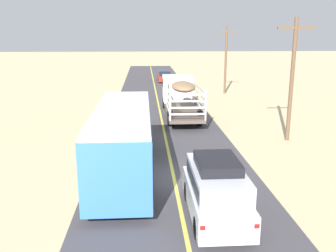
{
  "coord_description": "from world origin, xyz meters",
  "views": [
    {
      "loc": [
        -1.31,
        -16.13,
        6.57
      ],
      "look_at": [
        0.0,
        4.16,
        1.44
      ],
      "focal_mm": 39.59,
      "sensor_mm": 36.0,
      "label": 1
    }
  ],
  "objects_px": {
    "suv_near": "(216,189)",
    "power_pole_mid": "(226,58)",
    "livestock_truck": "(179,92)",
    "power_pole_near": "(292,76)",
    "bus": "(123,139)",
    "car_far": "(165,76)"
  },
  "relations": [
    {
      "from": "suv_near",
      "to": "power_pole_mid",
      "type": "bearing_deg",
      "value": 77.21
    },
    {
      "from": "suv_near",
      "to": "livestock_truck",
      "type": "relative_size",
      "value": 0.48
    },
    {
      "from": "power_pole_mid",
      "to": "power_pole_near",
      "type": "bearing_deg",
      "value": -90.0
    },
    {
      "from": "bus",
      "to": "power_pole_mid",
      "type": "height_order",
      "value": "power_pole_mid"
    },
    {
      "from": "livestock_truck",
      "to": "bus",
      "type": "bearing_deg",
      "value": -105.82
    },
    {
      "from": "livestock_truck",
      "to": "power_pole_near",
      "type": "xyz_separation_m",
      "value": [
        6.04,
        -8.59,
        2.22
      ]
    },
    {
      "from": "power_pole_mid",
      "to": "car_far",
      "type": "bearing_deg",
      "value": 119.31
    },
    {
      "from": "power_pole_near",
      "to": "power_pole_mid",
      "type": "height_order",
      "value": "power_pole_near"
    },
    {
      "from": "suv_near",
      "to": "power_pole_near",
      "type": "xyz_separation_m",
      "value": [
        6.42,
        9.74,
        2.86
      ]
    },
    {
      "from": "car_far",
      "to": "bus",
      "type": "bearing_deg",
      "value": -96.34
    },
    {
      "from": "power_pole_near",
      "to": "livestock_truck",
      "type": "bearing_deg",
      "value": 125.09
    },
    {
      "from": "livestock_truck",
      "to": "car_far",
      "type": "height_order",
      "value": "livestock_truck"
    },
    {
      "from": "bus",
      "to": "power_pole_near",
      "type": "distance_m",
      "value": 11.47
    },
    {
      "from": "car_far",
      "to": "suv_near",
      "type": "bearing_deg",
      "value": -90.46
    },
    {
      "from": "car_far",
      "to": "power_pole_mid",
      "type": "distance_m",
      "value": 12.88
    },
    {
      "from": "power_pole_near",
      "to": "power_pole_mid",
      "type": "xyz_separation_m",
      "value": [
        0.0,
        18.56,
        -0.09
      ]
    },
    {
      "from": "bus",
      "to": "suv_near",
      "type": "bearing_deg",
      "value": -51.93
    },
    {
      "from": "bus",
      "to": "power_pole_mid",
      "type": "bearing_deg",
      "value": 67.3
    },
    {
      "from": "livestock_truck",
      "to": "power_pole_near",
      "type": "relative_size",
      "value": 1.3
    },
    {
      "from": "livestock_truck",
      "to": "bus",
      "type": "distance_m",
      "value": 14.37
    },
    {
      "from": "livestock_truck",
      "to": "power_pole_mid",
      "type": "bearing_deg",
      "value": 58.8
    },
    {
      "from": "car_far",
      "to": "power_pole_near",
      "type": "xyz_separation_m",
      "value": [
        6.1,
        -29.43,
        3.32
      ]
    }
  ]
}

